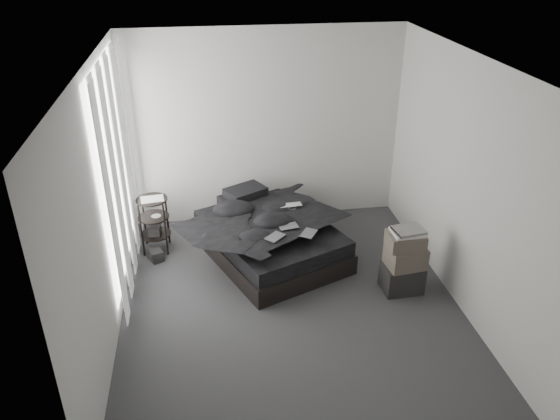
{
  "coord_description": "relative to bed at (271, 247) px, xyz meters",
  "views": [
    {
      "loc": [
        -0.82,
        -4.71,
        3.66
      ],
      "look_at": [
        0.0,
        0.8,
        0.75
      ],
      "focal_mm": 35.0,
      "sensor_mm": 36.0,
      "label": 1
    }
  ],
  "objects": [
    {
      "name": "comic_a",
      "position": [
        -0.01,
        -0.52,
        0.52
      ],
      "size": [
        0.26,
        0.26,
        0.01
      ],
      "primitive_type": "cube",
      "rotation": [
        0.0,
        0.0,
        0.78
      ],
      "color": "black",
      "rests_on": "duvet"
    },
    {
      "name": "box_upper",
      "position": [
        1.36,
        -0.92,
        0.52
      ],
      "size": [
        0.38,
        0.31,
        0.17
      ],
      "primitive_type": "cube",
      "rotation": [
        0.0,
        0.0,
        -0.01
      ],
      "color": "#554C43",
      "rests_on": "box_mid"
    },
    {
      "name": "box_mid",
      "position": [
        1.37,
        -0.93,
        0.32
      ],
      "size": [
        0.43,
        0.36,
        0.24
      ],
      "primitive_type": "cube",
      "rotation": [
        0.0,
        0.0,
        0.11
      ],
      "color": "#554C43",
      "rests_on": "box_lower"
    },
    {
      "name": "side_stand",
      "position": [
        -1.41,
        0.37,
        0.23
      ],
      "size": [
        0.4,
        0.4,
        0.7
      ],
      "primitive_type": "cylinder",
      "rotation": [
        0.0,
        0.0,
        -0.04
      ],
      "color": "black",
      "rests_on": "floor"
    },
    {
      "name": "floor_books",
      "position": [
        -1.41,
        0.11,
        -0.05
      ],
      "size": [
        0.21,
        0.24,
        0.14
      ],
      "primitive_type": "cube",
      "rotation": [
        0.0,
        0.0,
        0.37
      ],
      "color": "black",
      "rests_on": "floor"
    },
    {
      "name": "box_lower",
      "position": [
        1.36,
        -0.92,
        0.04
      ],
      "size": [
        0.44,
        0.35,
        0.32
      ],
      "primitive_type": "cube",
      "rotation": [
        0.0,
        0.0,
        0.04
      ],
      "color": "black",
      "rests_on": "floor"
    },
    {
      "name": "wall_back",
      "position": [
        0.09,
        1.08,
        1.18
      ],
      "size": [
        3.6,
        0.01,
        2.6
      ],
      "primitive_type": "cube",
      "color": "silver",
      "rests_on": "ground"
    },
    {
      "name": "papers",
      "position": [
        -1.4,
        0.36,
        0.59
      ],
      "size": [
        0.3,
        0.23,
        0.01
      ],
      "primitive_type": "cube",
      "rotation": [
        0.0,
        0.0,
        0.13
      ],
      "color": "white",
      "rests_on": "side_stand"
    },
    {
      "name": "curtain_left",
      "position": [
        -1.64,
        -0.12,
        1.16
      ],
      "size": [
        0.06,
        2.12,
        2.48
      ],
      "primitive_type": "cube",
      "color": "white",
      "rests_on": "wall_left"
    },
    {
      "name": "art_book_white",
      "position": [
        1.36,
        -0.92,
        0.62
      ],
      "size": [
        0.34,
        0.28,
        0.03
      ],
      "primitive_type": "cube",
      "rotation": [
        0.0,
        0.0,
        0.04
      ],
      "color": "silver",
      "rests_on": "box_upper"
    },
    {
      "name": "floor",
      "position": [
        0.09,
        -1.02,
        -0.12
      ],
      "size": [
        3.6,
        4.2,
        0.01
      ],
      "primitive_type": "cube",
      "color": "#37373A",
      "rests_on": "ground"
    },
    {
      "name": "wall_left",
      "position": [
        -1.71,
        -1.02,
        1.18
      ],
      "size": [
        0.01,
        4.2,
        2.6
      ],
      "primitive_type": "cube",
      "color": "silver",
      "rests_on": "ground"
    },
    {
      "name": "wall_front",
      "position": [
        0.09,
        -3.12,
        1.18
      ],
      "size": [
        3.6,
        0.01,
        2.6
      ],
      "primitive_type": "cube",
      "color": "silver",
      "rests_on": "ground"
    },
    {
      "name": "pillow_lower",
      "position": [
        -0.3,
        0.61,
        0.37
      ],
      "size": [
        0.63,
        0.54,
        0.12
      ],
      "primitive_type": "cube",
      "rotation": [
        0.0,
        0.0,
        0.4
      ],
      "color": "black",
      "rests_on": "mattress"
    },
    {
      "name": "ceiling",
      "position": [
        0.09,
        -1.02,
        2.48
      ],
      "size": [
        3.6,
        4.2,
        0.01
      ],
      "primitive_type": "cube",
      "color": "white",
      "rests_on": "ground"
    },
    {
      "name": "mattress",
      "position": [
        0.0,
        0.0,
        0.21
      ],
      "size": [
        1.84,
        2.07,
        0.19
      ],
      "primitive_type": "cube",
      "rotation": [
        0.0,
        0.0,
        0.4
      ],
      "color": "black",
      "rests_on": "bed"
    },
    {
      "name": "pillow_upper",
      "position": [
        -0.24,
        0.62,
        0.48
      ],
      "size": [
        0.6,
        0.54,
        0.11
      ],
      "primitive_type": "cube",
      "rotation": [
        0.0,
        0.0,
        0.5
      ],
      "color": "black",
      "rests_on": "pillow_lower"
    },
    {
      "name": "window_left",
      "position": [
        -1.69,
        -0.12,
        1.23
      ],
      "size": [
        0.02,
        2.0,
        2.3
      ],
      "primitive_type": "cube",
      "color": "white",
      "rests_on": "wall_left"
    },
    {
      "name": "comic_c",
      "position": [
        0.37,
        -0.49,
        0.53
      ],
      "size": [
        0.24,
        0.27,
        0.01
      ],
      "primitive_type": "cube",
      "rotation": [
        0.0,
        0.0,
        1.01
      ],
      "color": "black",
      "rests_on": "duvet"
    },
    {
      "name": "bed",
      "position": [
        0.0,
        0.0,
        0.0
      ],
      "size": [
        1.91,
        2.14,
        0.24
      ],
      "primitive_type": "cube",
      "rotation": [
        0.0,
        0.0,
        0.4
      ],
      "color": "black",
      "rests_on": "floor"
    },
    {
      "name": "laptop",
      "position": [
        0.28,
        0.17,
        0.52
      ],
      "size": [
        0.3,
        0.2,
        0.02
      ],
      "primitive_type": "imported",
      "rotation": [
        0.0,
        0.0,
        0.08
      ],
      "color": "silver",
      "rests_on": "duvet"
    },
    {
      "name": "comic_b",
      "position": [
        0.17,
        -0.3,
        0.52
      ],
      "size": [
        0.25,
        0.18,
        0.01
      ],
      "primitive_type": "cube",
      "rotation": [
        0.0,
        0.0,
        0.19
      ],
      "color": "black",
      "rests_on": "duvet"
    },
    {
      "name": "wall_right",
      "position": [
        1.89,
        -1.02,
        1.18
      ],
      "size": [
        0.01,
        4.2,
        2.6
      ],
      "primitive_type": "cube",
      "color": "silver",
      "rests_on": "ground"
    },
    {
      "name": "duvet",
      "position": [
        0.02,
        -0.04,
        0.41
      ],
      "size": [
        1.78,
        1.89,
        0.2
      ],
      "primitive_type": "imported",
      "rotation": [
        0.0,
        0.0,
        0.4
      ],
      "color": "black",
      "rests_on": "mattress"
    },
    {
      "name": "art_book_snake",
      "position": [
        1.37,
        -0.93,
        0.66
      ],
      "size": [
        0.35,
        0.3,
        0.03
      ],
      "primitive_type": "cube",
      "rotation": [
        0.0,
        0.0,
        0.15
      ],
      "color": "silver",
      "rests_on": "art_book_white"
    }
  ]
}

